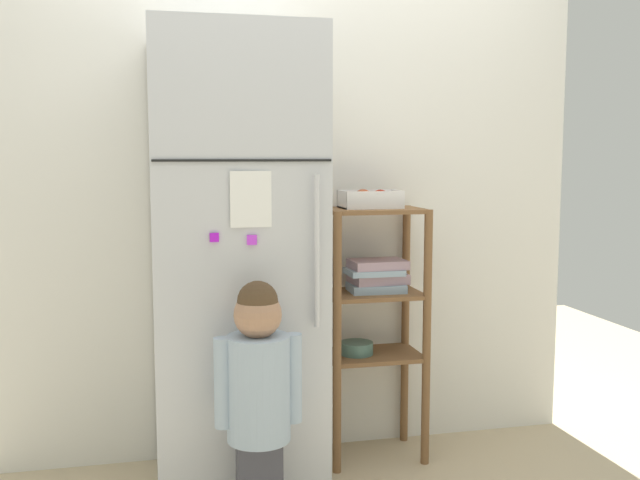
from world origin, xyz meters
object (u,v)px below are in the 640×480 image
fruit_bin (371,200)px  pantry_shelf_unit (373,302)px  refrigerator (234,267)px  child_standing (258,387)px

fruit_bin → pantry_shelf_unit: bearing=-17.8°
refrigerator → fruit_bin: refrigerator is taller
child_standing → pantry_shelf_unit: bearing=46.8°
child_standing → fruit_bin: (0.59, 0.65, 0.59)m
child_standing → pantry_shelf_unit: (0.60, 0.64, 0.14)m
refrigerator → pantry_shelf_unit: bearing=16.2°
pantry_shelf_unit → fruit_bin: 0.45m
refrigerator → pantry_shelf_unit: 0.68m
child_standing → fruit_bin: 1.05m
child_standing → pantry_shelf_unit: size_ratio=0.83×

